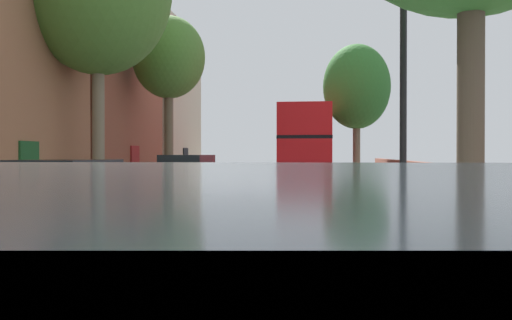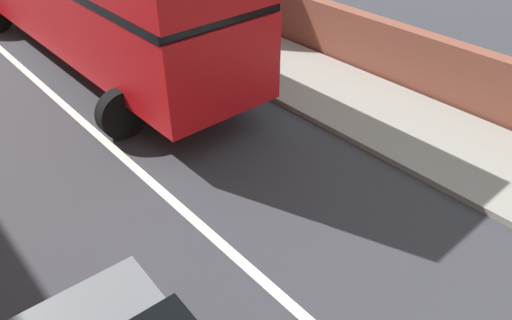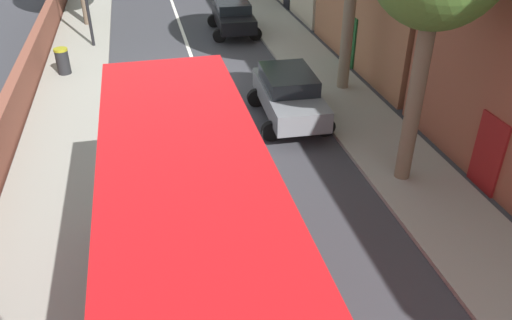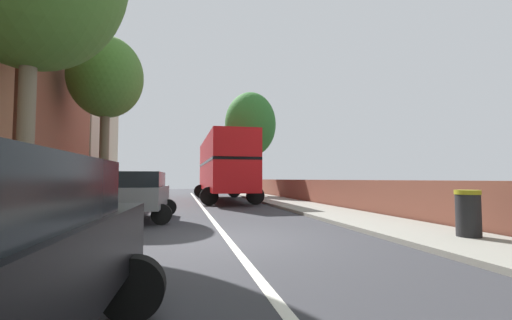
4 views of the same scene
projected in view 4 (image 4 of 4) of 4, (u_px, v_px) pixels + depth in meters
name	position (u px, v px, depth m)	size (l,w,h in m)	color
ground_plane	(229.00, 240.00, 7.88)	(84.00, 84.00, 0.00)	#333338
road_centre_line	(229.00, 240.00, 7.88)	(0.16, 54.00, 0.01)	silver
sidewalk_right	(413.00, 231.00, 8.95)	(2.60, 60.00, 0.12)	gray
boundary_wall_right	(462.00, 206.00, 9.32)	(0.36, 54.00, 1.38)	brown
double_decker_bus	(224.00, 165.00, 22.44)	(3.57, 11.21, 4.06)	red
parked_car_grey_left_0	(139.00, 193.00, 11.71)	(2.53, 4.23, 1.67)	slate
street_tree_right_1	(250.00, 125.00, 28.16)	(4.22, 4.22, 8.50)	brown
street_tree_left_2	(106.00, 78.00, 15.78)	(3.36, 3.36, 7.96)	brown
litter_bin_right	(468.00, 213.00, 7.73)	(0.55, 0.55, 1.05)	black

